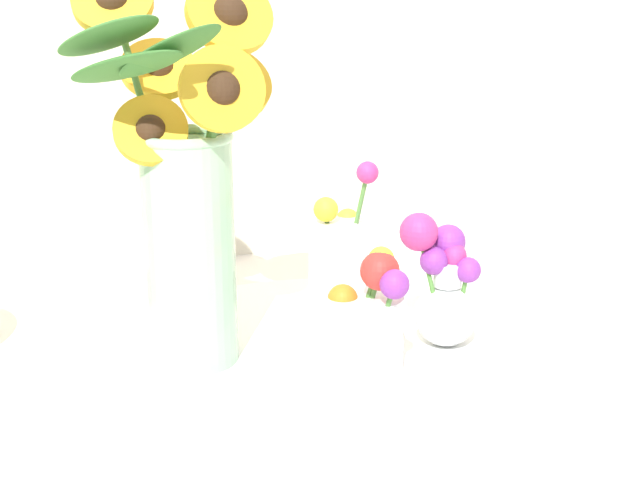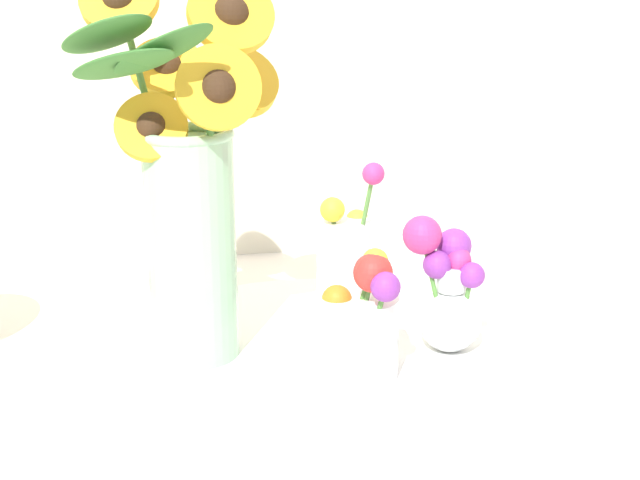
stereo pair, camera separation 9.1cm
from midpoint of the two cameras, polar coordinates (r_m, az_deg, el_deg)
ground_plane at (r=0.92m, az=2.97°, el=-10.14°), size 6.00×6.00×0.00m
serving_tray at (r=0.96m, az=2.74°, el=-7.96°), size 0.48×0.48×0.02m
mason_jar_sunflowers at (r=0.91m, az=-5.64°, el=3.10°), size 0.24×0.21×0.40m
vase_small_center at (r=0.89m, az=5.48°, el=-5.61°), size 0.08×0.10×0.14m
vase_bulb_right at (r=0.96m, az=10.85°, el=-3.40°), size 0.09×0.07×0.15m
vase_small_back at (r=1.01m, az=4.15°, el=-1.65°), size 0.07×0.08×0.20m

